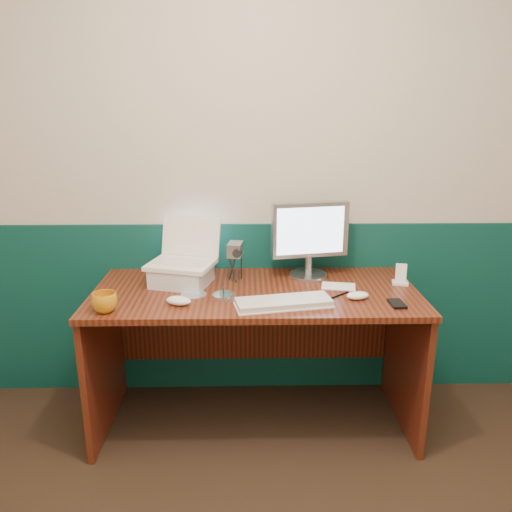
{
  "coord_description": "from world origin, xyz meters",
  "views": [
    {
      "loc": [
        -0.14,
        -0.93,
        1.62
      ],
      "look_at": [
        -0.1,
        1.23,
        0.97
      ],
      "focal_mm": 35.0,
      "sensor_mm": 36.0,
      "label": 1
    }
  ],
  "objects_px": {
    "desk": "(255,358)",
    "monitor": "(309,240)",
    "keyboard": "(284,303)",
    "camcorder": "(236,264)",
    "mug": "(105,302)",
    "laptop": "(180,241)"
  },
  "relations": [
    {
      "from": "desk",
      "to": "mug",
      "type": "relative_size",
      "value": 14.2
    },
    {
      "from": "monitor",
      "to": "mug",
      "type": "height_order",
      "value": "monitor"
    },
    {
      "from": "laptop",
      "to": "camcorder",
      "type": "distance_m",
      "value": 0.31
    },
    {
      "from": "mug",
      "to": "camcorder",
      "type": "height_order",
      "value": "camcorder"
    },
    {
      "from": "desk",
      "to": "monitor",
      "type": "xyz_separation_m",
      "value": [
        0.29,
        0.19,
        0.58
      ]
    },
    {
      "from": "keyboard",
      "to": "camcorder",
      "type": "xyz_separation_m",
      "value": [
        -0.23,
        0.35,
        0.08
      ]
    },
    {
      "from": "laptop",
      "to": "mug",
      "type": "relative_size",
      "value": 2.8
    },
    {
      "from": "desk",
      "to": "monitor",
      "type": "distance_m",
      "value": 0.67
    },
    {
      "from": "laptop",
      "to": "mug",
      "type": "xyz_separation_m",
      "value": [
        -0.29,
        -0.35,
        -0.18
      ]
    },
    {
      "from": "keyboard",
      "to": "mug",
      "type": "xyz_separation_m",
      "value": [
        -0.79,
        -0.06,
        0.03
      ]
    },
    {
      "from": "monitor",
      "to": "keyboard",
      "type": "relative_size",
      "value": 0.93
    },
    {
      "from": "desk",
      "to": "laptop",
      "type": "distance_m",
      "value": 0.71
    },
    {
      "from": "monitor",
      "to": "keyboard",
      "type": "height_order",
      "value": "monitor"
    },
    {
      "from": "keyboard",
      "to": "camcorder",
      "type": "distance_m",
      "value": 0.42
    },
    {
      "from": "mug",
      "to": "camcorder",
      "type": "relative_size",
      "value": 0.62
    },
    {
      "from": "mug",
      "to": "keyboard",
      "type": "bearing_deg",
      "value": 4.11
    },
    {
      "from": "laptop",
      "to": "camcorder",
      "type": "relative_size",
      "value": 1.74
    },
    {
      "from": "monitor",
      "to": "mug",
      "type": "relative_size",
      "value": 3.57
    },
    {
      "from": "laptop",
      "to": "monitor",
      "type": "distance_m",
      "value": 0.67
    },
    {
      "from": "camcorder",
      "to": "monitor",
      "type": "bearing_deg",
      "value": 15.83
    },
    {
      "from": "keyboard",
      "to": "monitor",
      "type": "bearing_deg",
      "value": 57.45
    },
    {
      "from": "laptop",
      "to": "keyboard",
      "type": "bearing_deg",
      "value": -15.3
    }
  ]
}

